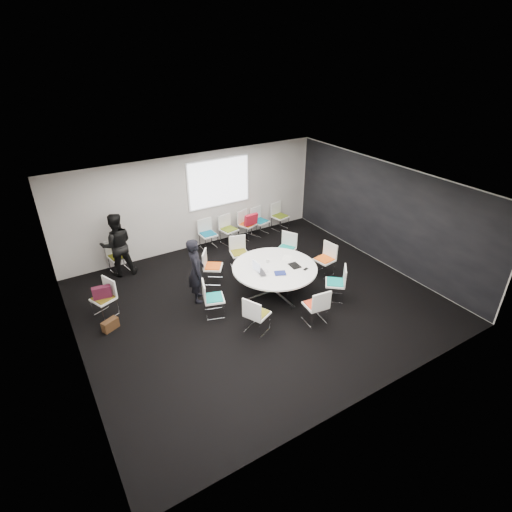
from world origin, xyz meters
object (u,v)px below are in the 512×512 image
conference_table (274,274)px  person_back (117,245)px  chair_ring_f (257,320)px  cup (268,261)px  chair_back_e (280,221)px  chair_spare_left (105,305)px  maroon_bag (102,292)px  chair_back_b (229,235)px  chair_ring_a (324,265)px  chair_ring_b (286,254)px  chair_ring_d (213,273)px  chair_back_c (247,230)px  chair_ring_g (315,312)px  brown_bag (110,325)px  person_main (196,270)px  chair_ring_c (239,258)px  chair_ring_h (335,289)px  chair_person_back (119,262)px  laptop (263,272)px  chair_back_a (208,239)px  chair_ring_e (214,305)px  chair_back_d (260,226)px

conference_table → person_back: 4.17m
chair_ring_f → cup: chair_ring_f is taller
chair_back_e → chair_spare_left: same height
chair_back_e → maroon_bag: bearing=5.0°
chair_back_b → conference_table: bearing=72.8°
chair_ring_a → conference_table: bearing=82.4°
conference_table → chair_back_b: size_ratio=2.33×
conference_table → chair_ring_b: size_ratio=2.33×
chair_back_e → cup: bearing=38.9°
chair_ring_d → chair_back_c: (2.08, 1.81, 0.00)m
chair_ring_g → brown_bag: bearing=158.7°
chair_ring_d → chair_back_b: (1.41, 1.78, 0.00)m
chair_back_e → person_main: size_ratio=0.55×
chair_ring_b → chair_back_e: same height
chair_ring_a → chair_ring_d: bearing=57.1°
person_main → chair_ring_c: bearing=-43.3°
person_main → chair_back_c: bearing=-29.9°
chair_ring_h → chair_spare_left: 5.36m
chair_ring_d → cup: (1.05, -0.96, 0.50)m
conference_table → maroon_bag: maroon_bag is taller
chair_back_b → chair_ring_f: bearing=59.1°
chair_ring_a → brown_bag: chair_ring_a is taller
chair_person_back → person_back: person_back is taller
chair_back_e → brown_bag: 6.54m
chair_back_b → person_back: person_back is taller
chair_ring_g → laptop: 1.54m
conference_table → brown_bag: bearing=170.4°
chair_ring_c → person_main: 1.88m
chair_ring_a → chair_back_e: same height
conference_table → chair_ring_c: chair_ring_c is taller
chair_ring_g → maroon_bag: (-3.91, 2.68, 0.34)m
chair_ring_f → chair_back_c: (2.16, 4.09, 0.00)m
chair_ring_g → chair_person_back: bearing=131.5°
chair_back_a → person_main: 2.77m
chair_back_c → chair_person_back: same height
chair_ring_e → chair_back_d: same height
chair_spare_left → chair_ring_f: bearing=-153.4°
chair_spare_left → person_back: size_ratio=0.51×
cup → chair_back_d: bearing=61.6°
conference_table → chair_back_e: size_ratio=2.33×
laptop → chair_ring_f: bearing=153.4°
chair_back_a → chair_back_e: bearing=178.3°
person_main → chair_back_d: bearing=-34.2°
conference_table → chair_ring_d: bearing=130.9°
chair_ring_d → chair_ring_h: bearing=79.4°
chair_ring_e → chair_person_back: bearing=-138.9°
chair_ring_f → person_main: 1.93m
chair_back_c → chair_back_e: bearing=158.5°
chair_back_c → maroon_bag: bearing=-1.1°
chair_back_a → chair_ring_b: bearing=124.4°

